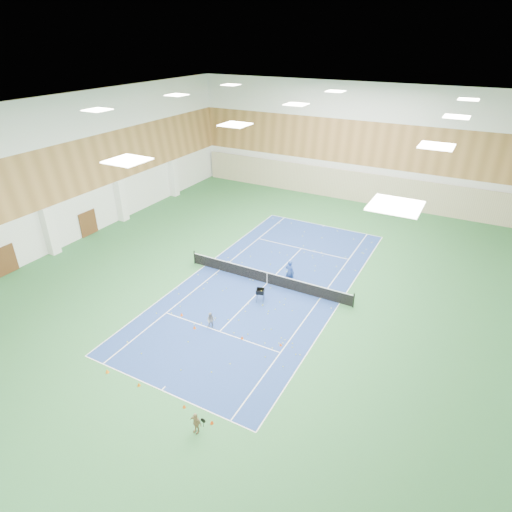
{
  "coord_description": "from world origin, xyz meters",
  "views": [
    {
      "loc": [
        11.89,
        -23.79,
        16.26
      ],
      "look_at": [
        -0.94,
        0.06,
        2.0
      ],
      "focal_mm": 30.0,
      "sensor_mm": 36.0,
      "label": 1
    }
  ],
  "objects_px": {
    "child_court": "(211,320)",
    "tennis_net": "(267,277)",
    "ball_cart": "(260,295)",
    "coach": "(290,272)",
    "child_apron": "(196,423)"
  },
  "relations": [
    {
      "from": "tennis_net",
      "to": "ball_cart",
      "type": "xyz_separation_m",
      "value": [
        0.63,
        -2.27,
        -0.07
      ]
    },
    {
      "from": "ball_cart",
      "to": "coach",
      "type": "bearing_deg",
      "value": 56.45
    },
    {
      "from": "ball_cart",
      "to": "tennis_net",
      "type": "bearing_deg",
      "value": 86.7
    },
    {
      "from": "tennis_net",
      "to": "coach",
      "type": "height_order",
      "value": "coach"
    },
    {
      "from": "coach",
      "to": "ball_cart",
      "type": "bearing_deg",
      "value": 81.72
    },
    {
      "from": "coach",
      "to": "child_court",
      "type": "height_order",
      "value": "coach"
    },
    {
      "from": "tennis_net",
      "to": "child_court",
      "type": "distance_m",
      "value": 6.33
    },
    {
      "from": "tennis_net",
      "to": "child_apron",
      "type": "xyz_separation_m",
      "value": [
        3.05,
        -13.12,
        0.02
      ]
    },
    {
      "from": "child_court",
      "to": "tennis_net",
      "type": "bearing_deg",
      "value": 66.14
    },
    {
      "from": "child_apron",
      "to": "ball_cart",
      "type": "bearing_deg",
      "value": 108.17
    },
    {
      "from": "tennis_net",
      "to": "coach",
      "type": "relative_size",
      "value": 6.76
    },
    {
      "from": "coach",
      "to": "child_apron",
      "type": "distance_m",
      "value": 13.98
    },
    {
      "from": "child_apron",
      "to": "ball_cart",
      "type": "distance_m",
      "value": 11.12
    },
    {
      "from": "child_apron",
      "to": "child_court",
      "type": "bearing_deg",
      "value": 124.21
    },
    {
      "from": "coach",
      "to": "child_court",
      "type": "xyz_separation_m",
      "value": [
        -2.1,
        -7.06,
        -0.41
      ]
    }
  ]
}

